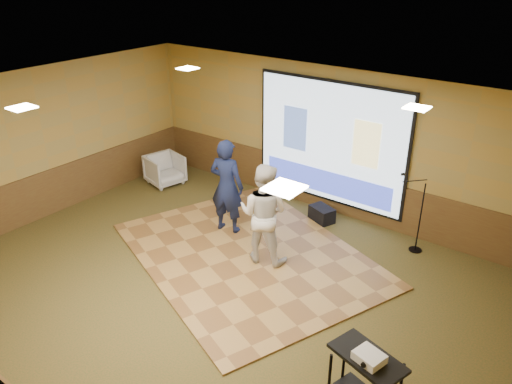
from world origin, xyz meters
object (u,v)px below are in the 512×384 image
Objects in this scene: dance_floor at (248,254)px; av_table at (365,375)px; projector_screen at (329,144)px; banquet_chair at (165,170)px; mic_stand at (416,226)px; player_left at (227,186)px; player_right at (263,214)px; duffel_bag at (322,214)px; projector at (369,357)px.

av_table is at bearing -31.21° from dance_floor.
banquet_chair is at bearing -163.51° from projector_screen.
av_table is 7.36m from banquet_chair.
projector_screen is at bearing 152.69° from mic_stand.
dance_floor is 1.35m from player_left.
mic_stand is (2.30, 1.97, 0.48)m from dance_floor.
projector_screen is 1.85× the size of player_right.
projector_screen is at bearing 84.66° from dance_floor.
av_table is (2.94, -4.30, -0.87)m from projector_screen.
projector_screen is 5.28m from av_table.
mic_stand reaches higher than banquet_chair.
player_right reaches higher than av_table.
dance_floor is 3.70m from banquet_chair.
projector_screen is at bearing 111.99° from duffel_bag.
banquet_chair is at bearing -32.79° from player_right.
av_table is at bearing -55.60° from projector_screen.
mic_stand is at bearing -150.01° from player_right.
player_left is 1.03× the size of player_right.
projector is (0.04, -0.05, 0.33)m from av_table.
mic_stand is 2.95× the size of duffel_bag.
player_left is 2.08m from duffel_bag.
player_right is at bearing 145.60° from av_table.
mic_stand is at bearing -69.88° from banquet_chair.
mic_stand is at bearing 40.58° from dance_floor.
projector_screen is 1.79× the size of player_left.
player_right reaches higher than projector.
projector is (3.20, -1.97, 0.92)m from dance_floor.
banquet_chair is at bearing 168.58° from projector.
projector_screen is 5.30m from projector.
projector is 7.44m from banquet_chair.
av_table is at bearing 136.75° from player_left.
banquet_chair is at bearing -30.40° from player_left.
dance_floor is (-0.22, -2.38, -1.46)m from projector_screen.
player_left is 2.80m from banquet_chair.
projector_screen is at bearing 124.40° from av_table.
mic_stand is (-0.91, 3.94, -0.45)m from projector.
duffel_bag is (1.27, 1.45, -0.80)m from player_left.
mic_stand reaches higher than av_table.
projector is at bearing 136.42° from player_left.
banquet_chair is at bearing 170.71° from mic_stand.
projector is at bearing -54.28° from duffel_bag.
player_right is 3.47m from av_table.
dance_floor is 9.32× the size of duffel_bag.
player_right reaches higher than banquet_chair.
duffel_bag is (3.87, 0.61, -0.20)m from banquet_chair.
dance_floor is 3.75m from av_table.
mic_stand is 1.91m from duffel_bag.
av_table is 2.88× the size of projector.
player_left is at bearing 163.76° from projector.
projector_screen is 0.72× the size of dance_floor.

